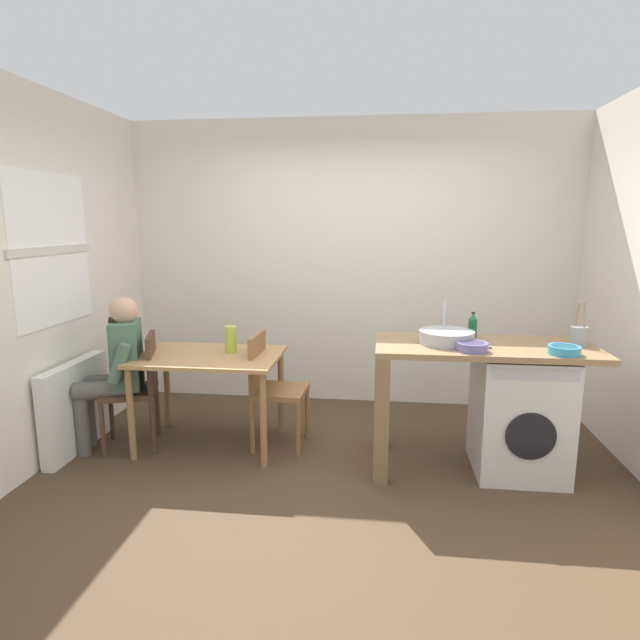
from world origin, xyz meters
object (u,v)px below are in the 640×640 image
Objects in this scene: chair_opposite at (271,384)px; utensil_crock at (579,335)px; chair_person_seat at (139,384)px; bottle_tall_green at (473,326)px; seated_person at (116,365)px; washing_machine at (519,413)px; colander at (564,350)px; vase at (231,339)px; mixing_bowl at (472,346)px; dining_table at (209,367)px.

chair_opposite is 2.25m from utensil_crock.
bottle_tall_green is at bearing -105.61° from chair_person_seat.
bottle_tall_green is (2.69, 0.18, 0.33)m from seated_person.
seated_person reaches higher than bottle_tall_green.
washing_machine is at bearing -109.32° from seated_person.
utensil_crock is (2.19, -0.17, 0.48)m from chair_opposite.
utensil_crock reaches higher than colander.
seated_person is at bearing -165.05° from vase.
chair_opposite is at bearing 163.77° from mixing_bowl.
colander is at bearing -49.26° from washing_machine.
utensil_crock reaches higher than dining_table.
bottle_tall_green reaches higher than chair_opposite.
bottle_tall_green reaches higher than vase.
dining_table is at bearing 171.17° from colander.
vase reaches higher than washing_machine.
vase is (-0.33, 0.05, 0.34)m from chair_opposite.
seated_person is at bearing -179.82° from utensil_crock.
colander is (0.19, -0.22, 0.52)m from washing_machine.
mixing_bowl is 1.83m from vase.
utensil_crock reaches higher than mixing_bowl.
chair_opposite is at bearing 167.68° from colander.
bottle_tall_green is (1.99, 0.05, 0.36)m from dining_table.
colander is at bearing 80.21° from chair_opposite.
chair_person_seat is at bearing 179.28° from utensil_crock.
mixing_bowl is at bearing -113.75° from seated_person.
mixing_bowl is 0.79m from utensil_crock.
dining_table is 0.50m from chair_opposite.
mixing_bowl is 0.57m from colander.
chair_person_seat is at bearing -165.85° from vase.
washing_machine is at bearing -171.90° from utensil_crock.
seated_person reaches higher than washing_machine.
chair_person_seat and chair_opposite have the same top height.
seated_person is 4.01× the size of utensil_crock.
dining_table is 5.30× the size of mixing_bowl.
utensil_crock is (3.37, 0.01, 0.32)m from seated_person.
utensil_crock reaches higher than bottle_tall_green.
washing_machine is 4.30× the size of colander.
bottle_tall_green is (2.54, 0.13, 0.50)m from chair_person_seat.
utensil_crock is at bearing -2.51° from dining_table.
chair_person_seat is 3.26m from utensil_crock.
chair_opposite is at bearing 6.39° from dining_table.
colander reaches higher than chair_opposite.
bottle_tall_green reaches higher than dining_table.
vase is (0.15, 0.10, 0.20)m from dining_table.
washing_machine is 4.11× the size of vase.
utensil_crock is (0.68, -0.17, -0.02)m from bottle_tall_green.
seated_person reaches higher than chair_opposite.
washing_machine is 4.14× the size of mixing_bowl.
mixing_bowl is at bearing -14.78° from vase.
bottle_tall_green is at bearing -1.46° from vase.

